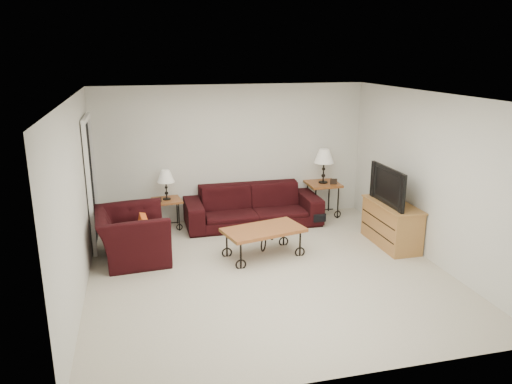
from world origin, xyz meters
TOP-DOWN VIEW (x-y plane):
  - ground at (0.00, 0.00)m, footprint 5.00×5.00m
  - wall_back at (0.00, 2.50)m, footprint 5.00×0.02m
  - wall_front at (0.00, -2.50)m, footprint 5.00×0.02m
  - wall_left at (-2.50, 0.00)m, footprint 0.02×5.00m
  - wall_right at (2.50, 0.00)m, footprint 0.02×5.00m
  - ceiling at (0.00, 0.00)m, footprint 5.00×5.00m
  - doorway at (-2.47, 1.65)m, footprint 0.08×0.94m
  - sofa at (0.26, 2.02)m, footprint 2.44×0.95m
  - side_table_left at (-1.26, 2.20)m, footprint 0.54×0.54m
  - side_table_right at (1.69, 2.20)m, footprint 0.60×0.60m
  - lamp_left at (-1.26, 2.20)m, footprint 0.34×0.34m
  - lamp_right at (1.69, 2.20)m, footprint 0.37×0.37m
  - photo_frame_left at (-1.41, 2.05)m, footprint 0.11×0.04m
  - photo_frame_right at (1.84, 2.05)m, footprint 0.13×0.04m
  - coffee_table at (0.08, 0.55)m, footprint 1.33×0.92m
  - armchair at (-1.88, 0.93)m, footprint 1.12×1.26m
  - throw_pillow at (-1.73, 0.88)m, footprint 0.12×0.35m
  - tv_stand at (2.23, 0.53)m, footprint 0.49×1.17m
  - television at (2.21, 0.53)m, footprint 0.14×1.05m
  - backpack at (1.38, 1.68)m, footprint 0.40×0.33m

SIDE VIEW (x-z plane):
  - ground at x=0.00m, z-range 0.00..0.00m
  - coffee_table at x=0.08m, z-range 0.00..0.45m
  - backpack at x=1.38m, z-range 0.00..0.46m
  - side_table_left at x=-1.26m, z-range 0.00..0.53m
  - side_table_right at x=1.69m, z-range 0.00..0.65m
  - tv_stand at x=2.23m, z-range 0.00..0.70m
  - sofa at x=0.26m, z-range 0.00..0.71m
  - armchair at x=-1.88m, z-range 0.00..0.77m
  - throw_pillow at x=-1.73m, z-range 0.35..0.69m
  - photo_frame_left at x=-1.41m, z-range 0.53..0.62m
  - photo_frame_right at x=1.84m, z-range 0.65..0.76m
  - lamp_left at x=-1.26m, z-range 0.53..1.07m
  - lamp_right at x=1.69m, z-range 0.65..1.31m
  - television at x=2.21m, z-range 0.70..1.31m
  - doorway at x=-2.47m, z-range 0.00..2.04m
  - wall_back at x=0.00m, z-range 0.00..2.50m
  - wall_front at x=0.00m, z-range 0.00..2.50m
  - wall_left at x=-2.50m, z-range 0.00..2.50m
  - wall_right at x=2.50m, z-range 0.00..2.50m
  - ceiling at x=0.00m, z-range 2.50..2.50m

